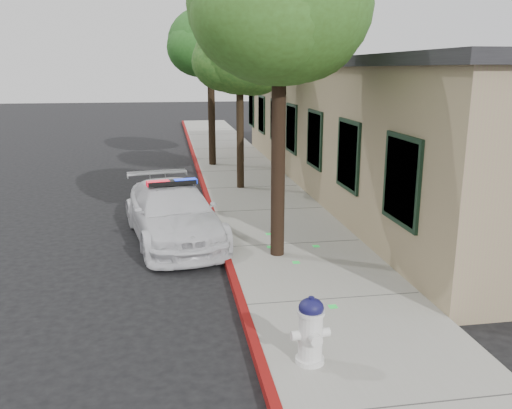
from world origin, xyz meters
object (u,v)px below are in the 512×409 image
Objects in this scene: street_tree_near at (280,14)px; street_tree_far at (211,46)px; fire_hydrant at (311,330)px; clapboard_building at (400,125)px; street_tree_mid at (240,60)px; police_car at (173,213)px.

street_tree_near is 11.16m from street_tree_far.
street_tree_far is at bearing 85.96° from fire_hydrant.
street_tree_mid is (-5.43, 0.03, 2.10)m from clapboard_building.
street_tree_mid is 0.87× the size of street_tree_far.
street_tree_near is at bearing -91.09° from street_tree_mid.
clapboard_building is 4.30× the size of police_car.
street_tree_mid is at bearing 179.73° from clapboard_building.
street_tree_near reaches higher than clapboard_building.
police_car is (-7.70, -4.86, -1.45)m from clapboard_building.
street_tree_near reaches higher than police_car.
clapboard_building is 5.82m from street_tree_mid.
clapboard_building reaches higher than fire_hydrant.
clapboard_building is at bearing -37.10° from street_tree_far.
police_car reaches higher than fire_hydrant.
clapboard_building is 9.22m from police_car.
street_tree_far reaches higher than clapboard_building.
clapboard_building is at bearing 57.31° from fire_hydrant.
police_car is 5.20× the size of fire_hydrant.
street_tree_mid is 4.55m from street_tree_far.
street_tree_near reaches higher than street_tree_mid.
street_tree_near is (2.15, -1.78, 4.29)m from police_car.
street_tree_far is at bearing 142.90° from clapboard_building.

